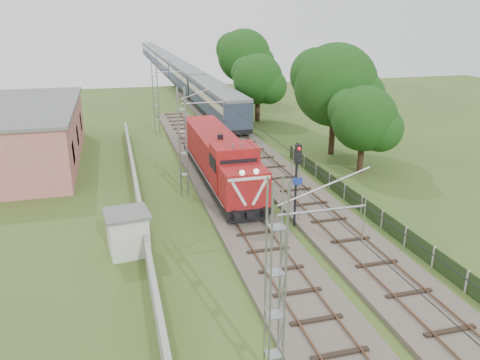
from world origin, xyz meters
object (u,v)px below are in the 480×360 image
object	(u,v)px
coach_rake	(169,64)
relay_hut	(128,232)
signal_post	(297,170)
locomotive	(219,157)

from	to	relation	value
coach_rake	relay_hut	distance (m)	82.93
coach_rake	signal_post	bearing A→B (deg)	-91.52
locomotive	coach_rake	distance (m)	72.49
coach_rake	relay_hut	bearing A→B (deg)	-98.60
coach_rake	signal_post	distance (m)	81.21
locomotive	signal_post	distance (m)	9.42
signal_post	locomotive	bearing A→B (deg)	107.84
signal_post	relay_hut	bearing A→B (deg)	-175.49
coach_rake	relay_hut	xyz separation A→B (m)	(-12.40, -81.98, -1.38)
relay_hut	locomotive	bearing A→B (deg)	52.55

